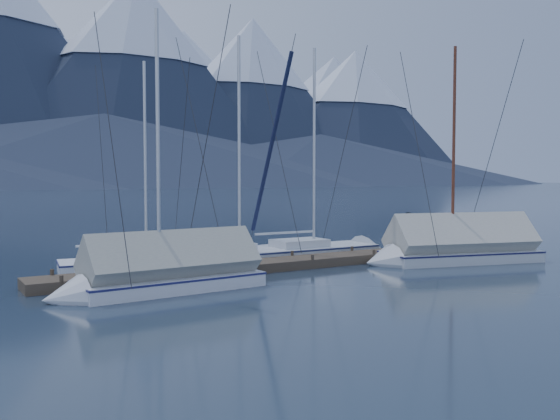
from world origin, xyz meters
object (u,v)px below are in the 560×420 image
object	(u,v)px
sailboat_open_right	(324,252)
sailboat_covered_far	(155,277)
sailboat_open_left	(158,264)
sailboat_open_mid	(250,257)
sailboat_covered_near	(449,251)
person	(409,230)

from	to	relation	value
sailboat_open_right	sailboat_covered_far	size ratio (longest dim) A/B	1.07
sailboat_open_left	sailboat_open_mid	bearing A→B (deg)	-2.21
sailboat_open_left	sailboat_covered_near	size ratio (longest dim) A/B	0.88
sailboat_open_right	sailboat_covered_far	bearing A→B (deg)	-155.81
sailboat_open_mid	person	size ratio (longest dim) A/B	6.25
sailboat_open_left	sailboat_covered_far	world-z (taller)	sailboat_covered_far
sailboat_covered_near	sailboat_covered_far	distance (m)	12.24
person	sailboat_open_right	bearing A→B (deg)	51.47
sailboat_open_mid	sailboat_open_right	size ratio (longest dim) A/B	1.01
sailboat_covered_near	sailboat_covered_far	world-z (taller)	sailboat_covered_near
sailboat_open_right	person	distance (m)	3.84
sailboat_open_mid	sailboat_covered_far	world-z (taller)	sailboat_open_mid
sailboat_open_left	sailboat_covered_far	xyz separation A→B (m)	(-1.76, -4.54, 0.30)
sailboat_open_left	sailboat_covered_near	xyz separation A→B (m)	(10.48, -4.72, 0.33)
sailboat_open_left	person	xyz separation A→B (m)	(10.56, -2.37, 0.99)
sailboat_open_left	sailboat_covered_near	bearing A→B (deg)	-24.26
sailboat_open_mid	sailboat_covered_near	world-z (taller)	sailboat_open_mid
sailboat_open_left	person	size ratio (longest dim) A/B	5.31
sailboat_open_mid	sailboat_covered_near	bearing A→B (deg)	-34.71
sailboat_open_mid	person	xyz separation A→B (m)	(6.68, -2.22, 0.96)
sailboat_open_right	sailboat_covered_near	bearing A→B (deg)	-54.22
sailboat_open_mid	person	distance (m)	7.10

